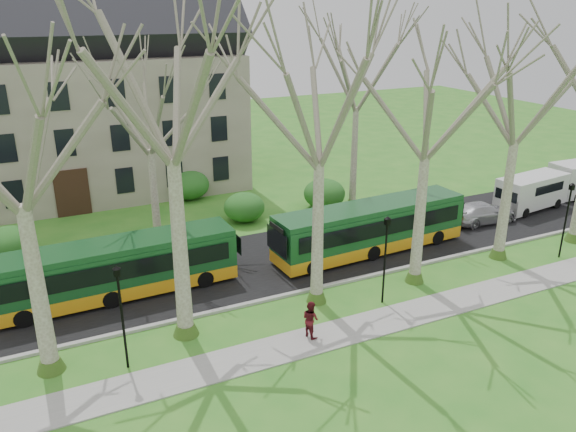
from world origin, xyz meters
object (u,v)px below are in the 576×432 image
object	(u,v)px
sedan	(483,213)
van_a	(531,193)
bus_lead	(117,268)
pedestrian_b	(311,319)
bus_follow	(371,227)

from	to	relation	value
sedan	van_a	size ratio (longest dim) A/B	0.85
bus_lead	pedestrian_b	size ratio (longest dim) A/B	6.95
bus_follow	van_a	xyz separation A→B (m)	(13.99, 1.22, -0.26)
sedan	van_a	world-z (taller)	van_a
sedan	bus_lead	bearing A→B (deg)	92.85
bus_lead	pedestrian_b	distance (m)	9.92
sedan	pedestrian_b	size ratio (longest dim) A/B	2.82
van_a	pedestrian_b	size ratio (longest dim) A/B	3.33
bus_lead	van_a	bearing A→B (deg)	-0.59
sedan	pedestrian_b	bearing A→B (deg)	116.68
sedan	bus_follow	bearing A→B (deg)	97.50
bus_follow	van_a	world-z (taller)	bus_follow
van_a	pedestrian_b	xyz separation A→B (m)	(-21.21, -7.66, -0.37)
pedestrian_b	van_a	bearing A→B (deg)	-84.66
pedestrian_b	sedan	bearing A→B (deg)	-80.99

